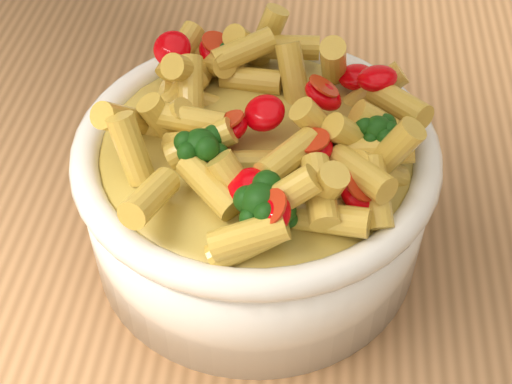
# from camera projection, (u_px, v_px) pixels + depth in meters

# --- Properties ---
(table) EXTENTS (1.20, 0.80, 0.90)m
(table) POSITION_uv_depth(u_px,v_px,m) (213.00, 301.00, 0.66)
(table) COLOR #A77447
(table) RESTS_ON ground
(serving_bowl) EXTENTS (0.26, 0.26, 0.11)m
(serving_bowl) POSITION_uv_depth(u_px,v_px,m) (256.00, 191.00, 0.54)
(serving_bowl) COLOR white
(serving_bowl) RESTS_ON table
(pasta_salad) EXTENTS (0.21, 0.21, 0.05)m
(pasta_salad) POSITION_uv_depth(u_px,v_px,m) (256.00, 120.00, 0.49)
(pasta_salad) COLOR #F4D34D
(pasta_salad) RESTS_ON serving_bowl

